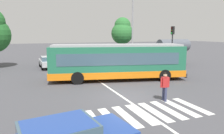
{
  "coord_description": "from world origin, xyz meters",
  "views": [
    {
      "loc": [
        -5.48,
        -11.45,
        3.93
      ],
      "look_at": [
        0.56,
        3.87,
        1.3
      ],
      "focal_mm": 33.44,
      "sensor_mm": 36.0,
      "label": 1
    }
  ],
  "objects_px": {
    "bus_stop_shelter": "(173,46)",
    "background_tree_right": "(122,31)",
    "parked_car_charcoal": "(113,58)",
    "parked_car_silver": "(48,61)",
    "parked_car_champagne": "(72,60)",
    "traffic_light_far_corner": "(172,40)",
    "pedestrian_crossing_street": "(165,85)",
    "parked_car_teal": "(130,57)",
    "twin_arm_street_lamp": "(133,22)",
    "parked_car_black": "(93,59)",
    "city_transit_bus": "(117,62)"
  },
  "relations": [
    {
      "from": "background_tree_right",
      "to": "twin_arm_street_lamp",
      "type": "bearing_deg",
      "value": -101.54
    },
    {
      "from": "parked_car_champagne",
      "to": "bus_stop_shelter",
      "type": "bearing_deg",
      "value": -14.28
    },
    {
      "from": "city_transit_bus",
      "to": "parked_car_teal",
      "type": "xyz_separation_m",
      "value": [
        5.81,
        9.25,
        -0.82
      ]
    },
    {
      "from": "parked_car_silver",
      "to": "parked_car_black",
      "type": "relative_size",
      "value": 0.97
    },
    {
      "from": "parked_car_black",
      "to": "parked_car_teal",
      "type": "distance_m",
      "value": 5.32
    },
    {
      "from": "pedestrian_crossing_street",
      "to": "bus_stop_shelter",
      "type": "xyz_separation_m",
      "value": [
        9.83,
        12.03,
        1.45
      ]
    },
    {
      "from": "city_transit_bus",
      "to": "parked_car_champagne",
      "type": "relative_size",
      "value": 2.5
    },
    {
      "from": "parked_car_champagne",
      "to": "traffic_light_far_corner",
      "type": "relative_size",
      "value": 0.99
    },
    {
      "from": "parked_car_silver",
      "to": "parked_car_teal",
      "type": "relative_size",
      "value": 0.98
    },
    {
      "from": "traffic_light_far_corner",
      "to": "twin_arm_street_lamp",
      "type": "relative_size",
      "value": 0.54
    },
    {
      "from": "twin_arm_street_lamp",
      "to": "parked_car_black",
      "type": "bearing_deg",
      "value": 167.53
    },
    {
      "from": "parked_car_teal",
      "to": "background_tree_right",
      "type": "xyz_separation_m",
      "value": [
        0.79,
        4.43,
        3.56
      ]
    },
    {
      "from": "pedestrian_crossing_street",
      "to": "twin_arm_street_lamp",
      "type": "xyz_separation_m",
      "value": [
        5.1,
        14.25,
        4.47
      ]
    },
    {
      "from": "parked_car_charcoal",
      "to": "parked_car_silver",
      "type": "bearing_deg",
      "value": -176.6
    },
    {
      "from": "parked_car_teal",
      "to": "twin_arm_street_lamp",
      "type": "distance_m",
      "value": 4.87
    },
    {
      "from": "parked_car_black",
      "to": "parked_car_teal",
      "type": "relative_size",
      "value": 1.01
    },
    {
      "from": "pedestrian_crossing_street",
      "to": "background_tree_right",
      "type": "distance_m",
      "value": 21.25
    },
    {
      "from": "traffic_light_far_corner",
      "to": "twin_arm_street_lamp",
      "type": "xyz_separation_m",
      "value": [
        -2.79,
        4.47,
        2.24
      ]
    },
    {
      "from": "parked_car_silver",
      "to": "background_tree_right",
      "type": "bearing_deg",
      "value": 22.69
    },
    {
      "from": "pedestrian_crossing_street",
      "to": "parked_car_black",
      "type": "relative_size",
      "value": 0.37
    },
    {
      "from": "parked_car_charcoal",
      "to": "bus_stop_shelter",
      "type": "bearing_deg",
      "value": -27.96
    },
    {
      "from": "city_transit_bus",
      "to": "parked_car_black",
      "type": "distance_m",
      "value": 9.04
    },
    {
      "from": "parked_car_silver",
      "to": "parked_car_charcoal",
      "type": "height_order",
      "value": "same"
    },
    {
      "from": "pedestrian_crossing_street",
      "to": "parked_car_champagne",
      "type": "height_order",
      "value": "pedestrian_crossing_street"
    },
    {
      "from": "pedestrian_crossing_street",
      "to": "parked_car_black",
      "type": "bearing_deg",
      "value": 89.34
    },
    {
      "from": "bus_stop_shelter",
      "to": "background_tree_right",
      "type": "bearing_deg",
      "value": 113.92
    },
    {
      "from": "parked_car_black",
      "to": "parked_car_charcoal",
      "type": "relative_size",
      "value": 1.0
    },
    {
      "from": "parked_car_champagne",
      "to": "traffic_light_far_corner",
      "type": "bearing_deg",
      "value": -27.33
    },
    {
      "from": "parked_car_charcoal",
      "to": "traffic_light_far_corner",
      "type": "height_order",
      "value": "traffic_light_far_corner"
    },
    {
      "from": "parked_car_champagne",
      "to": "traffic_light_far_corner",
      "type": "height_order",
      "value": "traffic_light_far_corner"
    },
    {
      "from": "parked_car_black",
      "to": "bus_stop_shelter",
      "type": "height_order",
      "value": "bus_stop_shelter"
    },
    {
      "from": "parked_car_champagne",
      "to": "parked_car_black",
      "type": "relative_size",
      "value": 1.0
    },
    {
      "from": "parked_car_silver",
      "to": "twin_arm_street_lamp",
      "type": "bearing_deg",
      "value": -5.15
    },
    {
      "from": "pedestrian_crossing_street",
      "to": "traffic_light_far_corner",
      "type": "relative_size",
      "value": 0.36
    },
    {
      "from": "traffic_light_far_corner",
      "to": "background_tree_right",
      "type": "relative_size",
      "value": 0.74
    },
    {
      "from": "parked_car_charcoal",
      "to": "background_tree_right",
      "type": "distance_m",
      "value": 6.53
    },
    {
      "from": "parked_car_silver",
      "to": "background_tree_right",
      "type": "distance_m",
      "value": 13.05
    },
    {
      "from": "city_transit_bus",
      "to": "parked_car_charcoal",
      "type": "relative_size",
      "value": 2.5
    },
    {
      "from": "parked_car_black",
      "to": "parked_car_champagne",
      "type": "bearing_deg",
      "value": -176.73
    },
    {
      "from": "pedestrian_crossing_street",
      "to": "parked_car_champagne",
      "type": "bearing_deg",
      "value": 99.6
    },
    {
      "from": "parked_car_champagne",
      "to": "bus_stop_shelter",
      "type": "distance_m",
      "value": 12.9
    },
    {
      "from": "bus_stop_shelter",
      "to": "background_tree_right",
      "type": "xyz_separation_m",
      "value": [
        -3.55,
        8.0,
        1.91
      ]
    },
    {
      "from": "parked_car_champagne",
      "to": "parked_car_teal",
      "type": "bearing_deg",
      "value": 2.92
    },
    {
      "from": "parked_car_black",
      "to": "traffic_light_far_corner",
      "type": "bearing_deg",
      "value": -35.79
    },
    {
      "from": "bus_stop_shelter",
      "to": "parked_car_champagne",
      "type": "bearing_deg",
      "value": 165.72
    },
    {
      "from": "parked_car_charcoal",
      "to": "city_transit_bus",
      "type": "bearing_deg",
      "value": -109.33
    },
    {
      "from": "parked_car_silver",
      "to": "traffic_light_far_corner",
      "type": "relative_size",
      "value": 0.96
    },
    {
      "from": "city_transit_bus",
      "to": "parked_car_black",
      "type": "xyz_separation_m",
      "value": [
        0.5,
        8.99,
        -0.82
      ]
    },
    {
      "from": "parked_car_charcoal",
      "to": "twin_arm_street_lamp",
      "type": "xyz_separation_m",
      "value": [
        2.15,
        -1.43,
        4.67
      ]
    },
    {
      "from": "traffic_light_far_corner",
      "to": "background_tree_right",
      "type": "xyz_separation_m",
      "value": [
        -1.61,
        10.25,
        1.14
      ]
    }
  ]
}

